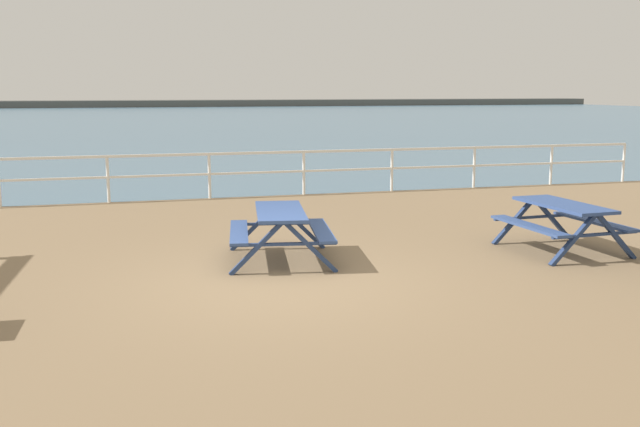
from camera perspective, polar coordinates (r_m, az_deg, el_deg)
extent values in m
cube|color=#846B4C|center=(9.79, -3.04, -5.97)|extent=(30.00, 24.00, 0.20)
cube|color=#476B84|center=(62.03, -13.89, 7.23)|extent=(142.00, 90.00, 0.01)
cube|color=#4C4C47|center=(104.99, -14.71, 8.17)|extent=(142.00, 6.00, 1.80)
cube|color=white|center=(17.13, -8.80, 4.68)|extent=(23.00, 0.06, 0.06)
cube|color=white|center=(17.18, -8.75, 3.11)|extent=(23.00, 0.05, 0.05)
cylinder|color=white|center=(17.07, -16.44, 2.60)|extent=(0.07, 0.07, 1.05)
cylinder|color=white|center=(17.19, -8.75, 2.93)|extent=(0.07, 0.07, 1.05)
cylinder|color=white|center=(17.61, -1.29, 3.21)|extent=(0.07, 0.07, 1.05)
cylinder|color=white|center=(18.31, 5.71, 3.42)|extent=(0.07, 0.07, 1.05)
cylinder|color=white|center=(19.27, 12.10, 3.57)|extent=(0.07, 0.07, 1.05)
cylinder|color=white|center=(20.44, 17.84, 3.67)|extent=(0.07, 0.07, 1.05)
cylinder|color=white|center=(21.79, 22.90, 3.72)|extent=(0.07, 0.07, 1.05)
cube|color=#334C84|center=(12.03, 18.71, 0.65)|extent=(0.78, 1.83, 0.05)
cube|color=#334C84|center=(11.72, 16.20, -0.94)|extent=(0.34, 1.81, 0.04)
cube|color=#334C84|center=(12.46, 20.91, -0.58)|extent=(0.34, 1.81, 0.04)
cube|color=navy|center=(12.51, 15.10, -0.58)|extent=(0.80, 0.12, 0.79)
cube|color=navy|center=(12.93, 17.88, -0.38)|extent=(0.80, 0.12, 0.79)
cube|color=navy|center=(12.71, 16.53, -0.28)|extent=(1.50, 0.13, 0.04)
cube|color=navy|center=(11.26, 19.45, -1.93)|extent=(0.80, 0.12, 0.79)
cube|color=navy|center=(11.73, 22.35, -1.66)|extent=(0.80, 0.12, 0.79)
cube|color=navy|center=(11.49, 20.94, -1.57)|extent=(1.50, 0.13, 0.04)
cube|color=#334C84|center=(10.79, -3.17, 0.15)|extent=(0.98, 1.89, 0.05)
cube|color=#334C84|center=(10.83, -6.44, -1.47)|extent=(0.55, 1.82, 0.04)
cube|color=#334C84|center=(10.90, 0.10, -1.34)|extent=(0.55, 1.82, 0.04)
cube|color=navy|center=(11.61, -5.22, -1.06)|extent=(0.79, 0.21, 0.79)
cube|color=navy|center=(11.65, -1.53, -0.99)|extent=(0.79, 0.21, 0.79)
cube|color=navy|center=(11.62, -3.38, -0.80)|extent=(1.49, 0.30, 0.04)
cube|color=navy|center=(10.09, -5.03, -2.73)|extent=(0.79, 0.21, 0.79)
cube|color=navy|center=(10.13, -0.78, -2.64)|extent=(0.79, 0.21, 0.79)
cube|color=navy|center=(10.09, -2.90, -2.44)|extent=(1.49, 0.30, 0.04)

